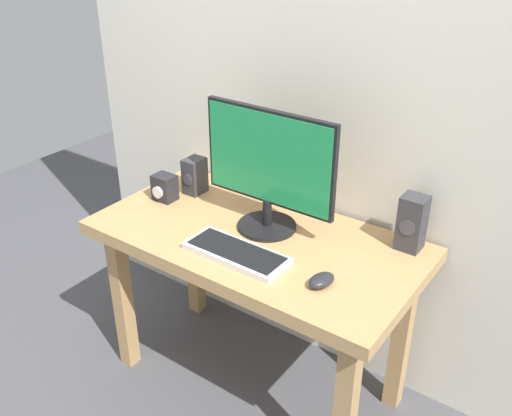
% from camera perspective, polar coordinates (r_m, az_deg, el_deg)
% --- Properties ---
extents(ground_plane, '(6.00, 6.00, 0.00)m').
position_cam_1_polar(ground_plane, '(2.75, -0.03, -16.72)').
color(ground_plane, '#4C4C51').
extents(wall_back, '(2.44, 0.04, 3.00)m').
position_cam_1_polar(wall_back, '(2.31, 5.73, 17.04)').
color(wall_back, silver).
rests_on(wall_back, ground_plane).
extents(desk, '(1.31, 0.68, 0.78)m').
position_cam_1_polar(desk, '(2.32, -0.03, -4.92)').
color(desk, tan).
rests_on(desk, ground_plane).
extents(monitor, '(0.57, 0.24, 0.49)m').
position_cam_1_polar(monitor, '(2.20, 1.28, 4.06)').
color(monitor, black).
rests_on(monitor, desk).
extents(keyboard_primary, '(0.41, 0.17, 0.03)m').
position_cam_1_polar(keyboard_primary, '(2.13, -1.96, -4.49)').
color(keyboard_primary, silver).
rests_on(keyboard_primary, desk).
extents(mouse, '(0.09, 0.12, 0.04)m').
position_cam_1_polar(mouse, '(1.99, 6.53, -7.16)').
color(mouse, '#232328').
rests_on(mouse, desk).
extents(speaker_right, '(0.09, 0.09, 0.22)m').
position_cam_1_polar(speaker_right, '(2.21, 15.25, -1.44)').
color(speaker_right, '#333338').
rests_on(speaker_right, desk).
extents(speaker_left, '(0.08, 0.10, 0.16)m').
position_cam_1_polar(speaker_left, '(2.58, -6.12, 3.22)').
color(speaker_left, '#333338').
rests_on(speaker_left, desk).
extents(audio_controller, '(0.10, 0.09, 0.12)m').
position_cam_1_polar(audio_controller, '(2.54, -9.10, 2.01)').
color(audio_controller, '#232328').
rests_on(audio_controller, desk).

